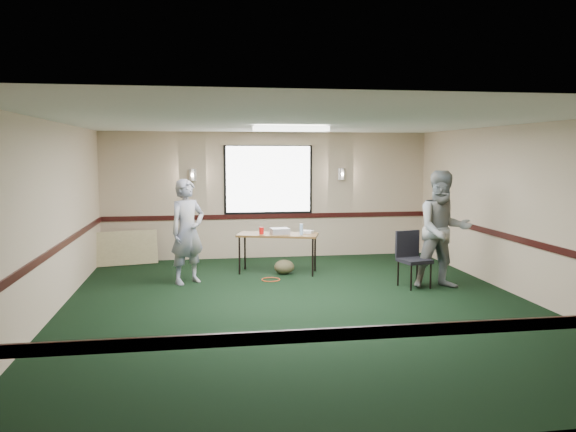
{
  "coord_description": "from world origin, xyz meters",
  "views": [
    {
      "loc": [
        -1.47,
        -7.95,
        2.25
      ],
      "look_at": [
        0.0,
        1.3,
        1.2
      ],
      "focal_mm": 35.0,
      "sensor_mm": 36.0,
      "label": 1
    }
  ],
  "objects": [
    {
      "name": "ground",
      "position": [
        0.0,
        0.0,
        0.0
      ],
      "size": [
        8.0,
        8.0,
        0.0
      ],
      "primitive_type": "plane",
      "color": "black",
      "rests_on": "ground"
    },
    {
      "name": "person_right",
      "position": [
        2.53,
        0.77,
        0.98
      ],
      "size": [
        1.0,
        0.8,
        1.97
      ],
      "primitive_type": "imported",
      "rotation": [
        0.0,
        0.0,
        -0.06
      ],
      "color": "#7293B1",
      "rests_on": "ground"
    },
    {
      "name": "cable_coil",
      "position": [
        -0.23,
        1.79,
        0.01
      ],
      "size": [
        0.39,
        0.39,
        0.02
      ],
      "primitive_type": "torus",
      "rotation": [
        0.0,
        0.0,
        0.18
      ],
      "color": "#CB4119",
      "rests_on": "ground"
    },
    {
      "name": "person_left",
      "position": [
        -1.68,
        1.79,
        0.9
      ],
      "size": [
        0.79,
        0.73,
        1.81
      ],
      "primitive_type": "imported",
      "rotation": [
        0.0,
        0.0,
        0.59
      ],
      "color": "#3B4983",
      "rests_on": "ground"
    },
    {
      "name": "room_shell",
      "position": [
        0.0,
        2.12,
        1.58
      ],
      "size": [
        8.0,
        8.02,
        8.0
      ],
      "color": "#CAAD92",
      "rests_on": "ground"
    },
    {
      "name": "folded_table",
      "position": [
        -3.0,
        3.6,
        0.34
      ],
      "size": [
        1.35,
        0.49,
        0.69
      ],
      "primitive_type": "cube",
      "rotation": [
        -0.21,
        0.0,
        0.22
      ],
      "color": "tan",
      "rests_on": "ground"
    },
    {
      "name": "conference_chair",
      "position": [
        2.07,
        0.97,
        0.55
      ],
      "size": [
        0.55,
        0.57,
        0.94
      ],
      "rotation": [
        0.0,
        0.0,
        0.23
      ],
      "color": "black",
      "rests_on": "ground"
    },
    {
      "name": "water_bottle",
      "position": [
        0.38,
        2.15,
        0.85
      ],
      "size": [
        0.06,
        0.06,
        0.21
      ],
      "primitive_type": "cylinder",
      "color": "#89B3E0",
      "rests_on": "folding_table"
    },
    {
      "name": "game_console",
      "position": [
        0.54,
        2.38,
        0.77
      ],
      "size": [
        0.27,
        0.25,
        0.05
      ],
      "primitive_type": "cube",
      "rotation": [
        0.0,
        0.0,
        -0.52
      ],
      "color": "silver",
      "rests_on": "folding_table"
    },
    {
      "name": "projector",
      "position": [
        0.01,
        2.34,
        0.8
      ],
      "size": [
        0.36,
        0.31,
        0.11
      ],
      "primitive_type": "cube",
      "rotation": [
        0.0,
        0.0,
        0.11
      ],
      "color": "#9B9AA2",
      "rests_on": "folding_table"
    },
    {
      "name": "folding_table",
      "position": [
        -0.02,
        2.38,
        0.69
      ],
      "size": [
        1.6,
        1.01,
        0.74
      ],
      "rotation": [
        0.0,
        0.0,
        -0.3
      ],
      "color": "#573718",
      "rests_on": "ground"
    },
    {
      "name": "red_cup",
      "position": [
        -0.33,
        2.4,
        0.81
      ],
      "size": [
        0.09,
        0.09,
        0.13
      ],
      "primitive_type": "cylinder",
      "color": "red",
      "rests_on": "folding_table"
    },
    {
      "name": "duffel_bag",
      "position": [
        0.08,
        2.25,
        0.13
      ],
      "size": [
        0.42,
        0.34,
        0.27
      ],
      "primitive_type": "ellipsoid",
      "rotation": [
        0.0,
        0.0,
        0.14
      ],
      "color": "#4B482A",
      "rests_on": "ground"
    }
  ]
}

